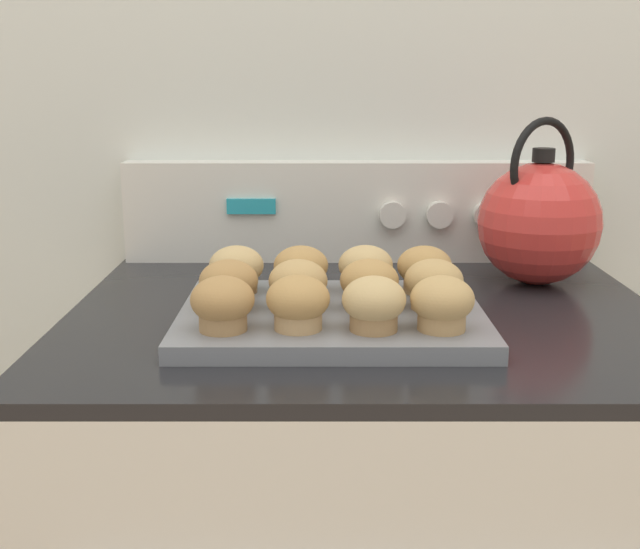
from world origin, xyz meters
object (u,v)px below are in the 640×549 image
(muffin_pan, at_px, (332,317))
(muffin_r0_c0, at_px, (223,304))
(muffin_r1_c2, at_px, (367,284))
(muffin_r2_c3, at_px, (425,269))
(muffin_r1_c3, at_px, (434,284))
(muffin_r1_c1, at_px, (298,285))
(muffin_r2_c0, at_px, (237,269))
(muffin_r2_c1, at_px, (301,269))
(muffin_r2_c2, at_px, (363,269))
(muffin_r0_c3, at_px, (442,303))
(muffin_r1_c0, at_px, (229,285))
(muffin_r0_c1, at_px, (298,303))
(tea_kettle, at_px, (540,221))
(muffin_r0_c2, at_px, (372,304))

(muffin_pan, relative_size, muffin_r0_c0, 5.14)
(muffin_r1_c2, xyz_separation_m, muffin_r2_c3, (0.08, 0.08, 0.00))
(muffin_r1_c3, bearing_deg, muffin_r1_c1, -179.24)
(muffin_r2_c0, relative_size, muffin_r2_c1, 1.00)
(muffin_r2_c1, bearing_deg, muffin_r1_c1, -91.10)
(muffin_r2_c1, height_order, muffin_r2_c2, same)
(muffin_pan, distance_m, muffin_r2_c2, 0.10)
(muffin_pan, height_order, muffin_r2_c3, muffin_r2_c3)
(muffin_r0_c3, xyz_separation_m, muffin_r2_c0, (-0.25, 0.17, 0.00))
(muffin_r1_c1, bearing_deg, muffin_r0_c0, -134.40)
(muffin_r1_c0, bearing_deg, muffin_r2_c0, 89.27)
(muffin_pan, bearing_deg, muffin_r2_c2, 63.21)
(muffin_r0_c1, height_order, muffin_r0_c3, same)
(muffin_pan, bearing_deg, muffin_r1_c1, -179.59)
(muffin_r0_c1, bearing_deg, muffin_r2_c3, 44.71)
(muffin_r2_c3, bearing_deg, muffin_r1_c1, -153.85)
(muffin_r1_c2, relative_size, muffin_r2_c3, 1.00)
(muffin_r1_c1, distance_m, muffin_r2_c1, 0.08)
(muffin_r1_c2, relative_size, muffin_r2_c0, 1.00)
(muffin_r0_c1, height_order, muffin_r1_c2, same)
(muffin_r2_c3, xyz_separation_m, tea_kettle, (0.19, 0.14, 0.04))
(muffin_r1_c1, relative_size, muffin_r2_c0, 1.00)
(muffin_r0_c1, height_order, muffin_r2_c0, same)
(muffin_r0_c3, height_order, muffin_r1_c2, same)
(muffin_r0_c2, height_order, tea_kettle, tea_kettle)
(muffin_r1_c3, relative_size, muffin_r2_c0, 1.00)
(tea_kettle, bearing_deg, muffin_r1_c2, -141.33)
(muffin_r1_c0, relative_size, muffin_r1_c3, 1.00)
(muffin_r2_c3, bearing_deg, muffin_r0_c3, -90.28)
(muffin_r1_c0, xyz_separation_m, muffin_r1_c3, (0.25, 0.00, 0.00))
(muffin_r1_c1, xyz_separation_m, muffin_r2_c3, (0.17, 0.08, 0.00))
(muffin_r0_c2, relative_size, muffin_r2_c3, 1.00)
(muffin_r1_c3, height_order, muffin_r2_c0, same)
(muffin_r1_c2, bearing_deg, muffin_r0_c2, -89.76)
(muffin_r1_c1, xyz_separation_m, muffin_r2_c2, (0.08, 0.09, 0.00))
(muffin_r2_c3, bearing_deg, muffin_r0_c1, -135.29)
(muffin_r0_c2, distance_m, muffin_r2_c2, 0.17)
(muffin_r0_c0, relative_size, tea_kettle, 0.29)
(muffin_r1_c0, height_order, tea_kettle, tea_kettle)
(muffin_r1_c2, xyz_separation_m, muffin_r1_c3, (0.08, -0.00, 0.00))
(muffin_pan, xyz_separation_m, muffin_r0_c3, (0.12, -0.08, 0.04))
(muffin_r0_c2, relative_size, muffin_r2_c0, 1.00)
(muffin_r2_c2, bearing_deg, muffin_r1_c2, -89.50)
(muffin_r1_c0, bearing_deg, muffin_r1_c3, 0.72)
(muffin_r2_c0, bearing_deg, muffin_r2_c3, -0.22)
(muffin_r1_c1, relative_size, muffin_r1_c2, 1.00)
(muffin_pan, xyz_separation_m, muffin_r1_c2, (0.04, 0.00, 0.04))
(muffin_pan, bearing_deg, muffin_r0_c1, -115.93)
(muffin_r0_c2, height_order, muffin_r0_c3, same)
(muffin_r1_c2, relative_size, muffin_r1_c3, 1.00)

